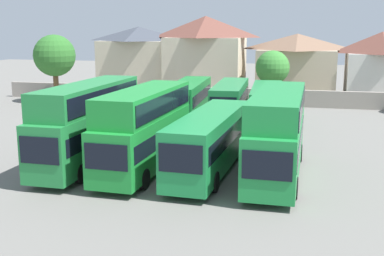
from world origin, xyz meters
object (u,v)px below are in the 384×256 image
(house_terrace_centre, at_px, (206,54))
(bus_1, at_px, (88,120))
(bus_2, at_px, (145,125))
(house_terrace_far_right, at_px, (380,65))
(tree_behind_wall, at_px, (273,68))
(tree_right_of_lot, at_px, (55,56))
(bus_6, at_px, (230,100))
(bus_4, at_px, (277,129))
(bus_7, at_px, (267,103))
(house_terrace_right, at_px, (297,64))
(bus_3, at_px, (210,139))
(house_terrace_left, at_px, (139,58))
(bus_5, at_px, (189,98))

(house_terrace_centre, bearing_deg, bus_1, -89.70)
(bus_2, distance_m, house_terrace_far_right, 39.10)
(house_terrace_centre, xyz_separation_m, tree_behind_wall, (8.99, -6.49, -1.05))
(bus_2, relative_size, tree_right_of_lot, 1.38)
(bus_6, xyz_separation_m, tree_right_of_lot, (-20.87, 6.93, 3.22))
(bus_4, relative_size, tree_behind_wall, 1.98)
(bus_1, height_order, bus_6, bus_1)
(house_terrace_centre, xyz_separation_m, house_terrace_far_right, (21.07, -0.11, -0.96))
(bus_7, bearing_deg, house_terrace_right, 171.06)
(bus_2, relative_size, bus_3, 0.90)
(bus_4, height_order, bus_7, bus_4)
(bus_3, relative_size, house_terrace_left, 1.17)
(bus_4, height_order, house_terrace_centre, house_terrace_centre)
(house_terrace_left, relative_size, house_terrace_right, 1.00)
(bus_7, bearing_deg, bus_4, 3.32)
(bus_5, bearing_deg, bus_7, 81.67)
(tree_behind_wall, bearing_deg, house_terrace_right, 72.69)
(bus_5, relative_size, tree_right_of_lot, 1.49)
(bus_2, bearing_deg, bus_3, 101.53)
(bus_1, bearing_deg, house_terrace_far_right, 149.64)
(bus_2, distance_m, bus_7, 16.97)
(bus_4, xyz_separation_m, bus_6, (-5.18, 15.58, -0.75))
(bus_1, height_order, bus_7, bus_1)
(bus_1, distance_m, house_terrace_far_right, 40.61)
(bus_6, distance_m, house_terrace_far_right, 24.01)
(bus_5, height_order, bus_6, bus_6)
(bus_2, bearing_deg, house_terrace_centre, -171.75)
(bus_5, bearing_deg, house_terrace_centre, -176.09)
(bus_4, bearing_deg, house_terrace_centre, -161.12)
(bus_2, xyz_separation_m, bus_4, (7.61, 0.70, -0.00))
(bus_6, bearing_deg, bus_1, -23.93)
(bus_4, relative_size, house_terrace_left, 1.16)
(bus_2, relative_size, house_terrace_left, 1.05)
(bus_6, bearing_deg, bus_2, -11.50)
(bus_2, height_order, house_terrace_centre, house_terrace_centre)
(house_terrace_right, distance_m, tree_behind_wall, 7.99)
(house_terrace_left, distance_m, house_terrace_right, 20.52)
(bus_5, bearing_deg, tree_right_of_lot, -114.71)
(bus_7, xyz_separation_m, house_terrace_far_right, (11.52, 19.12, 2.11))
(bus_4, bearing_deg, bus_1, -87.40)
(bus_2, height_order, bus_7, bus_2)
(bus_1, bearing_deg, bus_2, 86.27)
(bus_4, xyz_separation_m, bus_5, (-9.09, 15.89, -0.76))
(bus_6, height_order, house_terrace_centre, house_terrace_centre)
(bus_3, relative_size, tree_behind_wall, 1.99)
(bus_1, distance_m, house_terrace_centre, 34.98)
(bus_2, bearing_deg, tree_behind_wall, 171.86)
(bus_1, distance_m, house_terrace_right, 37.76)
(house_terrace_right, bearing_deg, house_terrace_far_right, -7.34)
(bus_6, distance_m, house_terrace_right, 20.78)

